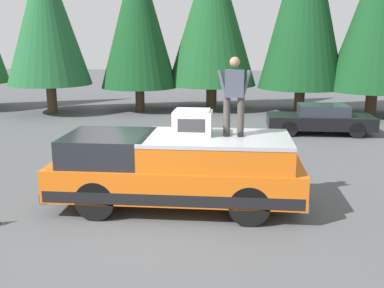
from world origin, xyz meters
TOP-DOWN VIEW (x-y plane):
  - ground_plane at (0.00, 0.00)m, footprint 90.00×90.00m
  - pickup_truck at (0.43, -0.49)m, footprint 2.01×5.54m
  - compressor_unit at (0.57, -0.84)m, footprint 0.65×0.84m
  - person_on_truck_bed at (0.55, -1.73)m, footprint 0.29×0.72m
  - parked_car_black at (9.01, -5.14)m, footprint 1.64×4.10m
  - conifer_far_left at (13.74, -8.38)m, footprint 4.46×4.46m
  - conifer_center_left at (15.08, -0.48)m, footprint 4.64×4.64m
  - conifer_center_right at (14.16, 3.20)m, footprint 3.90×3.90m
  - conifer_right at (12.90, 7.44)m, footprint 4.10×4.10m

SIDE VIEW (x-z plane):
  - ground_plane at x=0.00m, z-range 0.00..0.00m
  - parked_car_black at x=9.01m, z-range 0.00..1.16m
  - pickup_truck at x=0.43m, z-range 0.05..1.70m
  - compressor_unit at x=0.57m, z-range 1.65..2.21m
  - person_on_truck_bed at x=0.55m, z-range 1.71..3.40m
  - conifer_center_right at x=14.16m, z-range 0.60..8.80m
  - conifer_right at x=12.90m, z-range 0.71..8.75m
  - conifer_far_left at x=13.74m, z-range 0.60..8.93m
  - conifer_center_left at x=15.08m, z-range 0.63..9.32m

